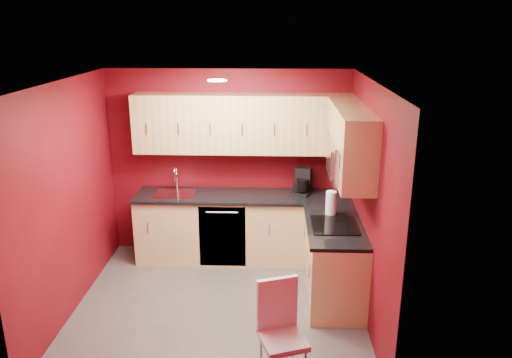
# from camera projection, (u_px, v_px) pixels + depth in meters

# --- Properties ---
(floor) EXTENTS (3.20, 3.20, 0.00)m
(floor) POSITION_uv_depth(u_px,v_px,m) (219.00, 305.00, 5.65)
(floor) COLOR #504D4B
(floor) RESTS_ON ground
(ceiling) EXTENTS (3.20, 3.20, 0.00)m
(ceiling) POSITION_uv_depth(u_px,v_px,m) (214.00, 82.00, 4.90)
(ceiling) COLOR white
(ceiling) RESTS_ON wall_back
(wall_back) EXTENTS (3.20, 0.00, 3.20)m
(wall_back) POSITION_uv_depth(u_px,v_px,m) (229.00, 163.00, 6.71)
(wall_back) COLOR maroon
(wall_back) RESTS_ON floor
(wall_front) EXTENTS (3.20, 0.00, 3.20)m
(wall_front) POSITION_uv_depth(u_px,v_px,m) (195.00, 269.00, 3.85)
(wall_front) COLOR maroon
(wall_front) RESTS_ON floor
(wall_left) EXTENTS (0.00, 3.00, 3.00)m
(wall_left) POSITION_uv_depth(u_px,v_px,m) (68.00, 200.00, 5.34)
(wall_left) COLOR maroon
(wall_left) RESTS_ON floor
(wall_right) EXTENTS (0.00, 3.00, 3.00)m
(wall_right) POSITION_uv_depth(u_px,v_px,m) (369.00, 204.00, 5.22)
(wall_right) COLOR maroon
(wall_right) RESTS_ON floor
(base_cabinets_back) EXTENTS (2.80, 0.60, 0.87)m
(base_cabinets_back) POSITION_uv_depth(u_px,v_px,m) (243.00, 228.00, 6.66)
(base_cabinets_back) COLOR #EBCC86
(base_cabinets_back) RESTS_ON floor
(base_cabinets_right) EXTENTS (0.60, 1.30, 0.87)m
(base_cabinets_right) POSITION_uv_depth(u_px,v_px,m) (334.00, 262.00, 5.71)
(base_cabinets_right) COLOR #EBCC86
(base_cabinets_right) RESTS_ON floor
(countertop_back) EXTENTS (2.80, 0.63, 0.04)m
(countertop_back) POSITION_uv_depth(u_px,v_px,m) (243.00, 196.00, 6.51)
(countertop_back) COLOR black
(countertop_back) RESTS_ON base_cabinets_back
(countertop_right) EXTENTS (0.63, 1.27, 0.04)m
(countertop_right) POSITION_uv_depth(u_px,v_px,m) (334.00, 226.00, 5.56)
(countertop_right) COLOR black
(countertop_right) RESTS_ON base_cabinets_right
(upper_cabinets_back) EXTENTS (2.80, 0.35, 0.75)m
(upper_cabinets_back) POSITION_uv_depth(u_px,v_px,m) (243.00, 124.00, 6.36)
(upper_cabinets_back) COLOR tan
(upper_cabinets_back) RESTS_ON wall_back
(upper_cabinets_right) EXTENTS (0.35, 1.55, 0.75)m
(upper_cabinets_right) POSITION_uv_depth(u_px,v_px,m) (349.00, 135.00, 5.45)
(upper_cabinets_right) COLOR tan
(upper_cabinets_right) RESTS_ON wall_right
(microwave) EXTENTS (0.42, 0.76, 0.42)m
(microwave) POSITION_uv_depth(u_px,v_px,m) (349.00, 161.00, 5.29)
(microwave) COLOR silver
(microwave) RESTS_ON upper_cabinets_right
(cooktop) EXTENTS (0.50, 0.55, 0.01)m
(cooktop) POSITION_uv_depth(u_px,v_px,m) (334.00, 225.00, 5.52)
(cooktop) COLOR black
(cooktop) RESTS_ON countertop_right
(sink) EXTENTS (0.52, 0.42, 0.35)m
(sink) POSITION_uv_depth(u_px,v_px,m) (175.00, 191.00, 6.54)
(sink) COLOR silver
(sink) RESTS_ON countertop_back
(dishwasher_front) EXTENTS (0.60, 0.02, 0.82)m
(dishwasher_front) POSITION_uv_depth(u_px,v_px,m) (222.00, 237.00, 6.39)
(dishwasher_front) COLOR black
(dishwasher_front) RESTS_ON base_cabinets_back
(downlight) EXTENTS (0.20, 0.20, 0.01)m
(downlight) POSITION_uv_depth(u_px,v_px,m) (217.00, 80.00, 5.19)
(downlight) COLOR white
(downlight) RESTS_ON ceiling
(coffee_maker) EXTENTS (0.29, 0.33, 0.34)m
(coffee_maker) POSITION_uv_depth(u_px,v_px,m) (302.00, 182.00, 6.48)
(coffee_maker) COLOR black
(coffee_maker) RESTS_ON countertop_back
(napkin_holder) EXTENTS (0.16, 0.16, 0.16)m
(napkin_holder) POSITION_uv_depth(u_px,v_px,m) (299.00, 188.00, 6.53)
(napkin_holder) COLOR black
(napkin_holder) RESTS_ON countertop_back
(paper_towel) EXTENTS (0.21, 0.21, 0.29)m
(paper_towel) POSITION_uv_depth(u_px,v_px,m) (331.00, 203.00, 5.79)
(paper_towel) COLOR white
(paper_towel) RESTS_ON countertop_right
(dining_chair) EXTENTS (0.48, 0.49, 0.93)m
(dining_chair) POSITION_uv_depth(u_px,v_px,m) (283.00, 335.00, 4.35)
(dining_chair) COLOR silver
(dining_chair) RESTS_ON floor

